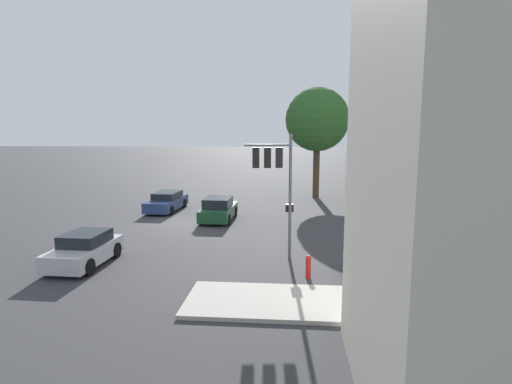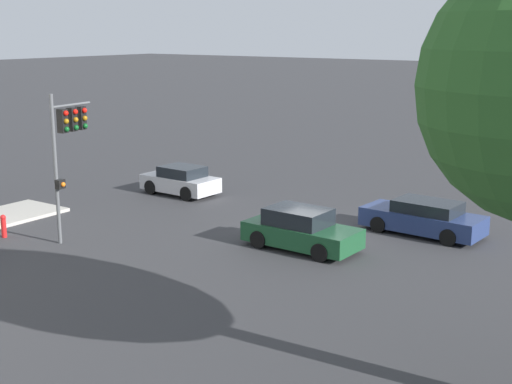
{
  "view_description": "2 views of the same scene",
  "coord_description": "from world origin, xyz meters",
  "px_view_note": "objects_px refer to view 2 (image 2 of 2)",
  "views": [
    {
      "loc": [
        24.73,
        6.86,
        5.7
      ],
      "look_at": [
        1.28,
        4.89,
        2.25
      ],
      "focal_mm": 28.0,
      "sensor_mm": 36.0,
      "label": 1
    },
    {
      "loc": [
        -14.2,
        23.99,
        8.02
      ],
      "look_at": [
        0.28,
        3.35,
        2.22
      ],
      "focal_mm": 50.0,
      "sensor_mm": 36.0,
      "label": 2
    }
  ],
  "objects_px": {
    "crossing_car_2": "(301,230)",
    "crossing_car_0": "(181,181)",
    "fire_hydrant": "(4,225)",
    "crossing_car_1": "(423,218)",
    "traffic_signal": "(68,135)"
  },
  "relations": [
    {
      "from": "traffic_signal",
      "to": "crossing_car_2",
      "type": "relative_size",
      "value": 1.3
    },
    {
      "from": "traffic_signal",
      "to": "crossing_car_0",
      "type": "relative_size",
      "value": 1.45
    },
    {
      "from": "crossing_car_2",
      "to": "fire_hydrant",
      "type": "distance_m",
      "value": 11.67
    },
    {
      "from": "crossing_car_2",
      "to": "fire_hydrant",
      "type": "height_order",
      "value": "crossing_car_2"
    },
    {
      "from": "crossing_car_0",
      "to": "fire_hydrant",
      "type": "relative_size",
      "value": 4.26
    },
    {
      "from": "crossing_car_2",
      "to": "crossing_car_0",
      "type": "bearing_deg",
      "value": 157.62
    },
    {
      "from": "crossing_car_1",
      "to": "fire_hydrant",
      "type": "distance_m",
      "value": 16.58
    },
    {
      "from": "traffic_signal",
      "to": "fire_hydrant",
      "type": "bearing_deg",
      "value": -155.61
    },
    {
      "from": "crossing_car_1",
      "to": "fire_hydrant",
      "type": "bearing_deg",
      "value": 39.63
    },
    {
      "from": "traffic_signal",
      "to": "crossing_car_2",
      "type": "bearing_deg",
      "value": 19.28
    },
    {
      "from": "crossing_car_0",
      "to": "crossing_car_1",
      "type": "relative_size",
      "value": 0.8
    },
    {
      "from": "crossing_car_0",
      "to": "crossing_car_1",
      "type": "xyz_separation_m",
      "value": [
        -12.52,
        -0.23,
        -0.01
      ]
    },
    {
      "from": "traffic_signal",
      "to": "fire_hydrant",
      "type": "height_order",
      "value": "traffic_signal"
    },
    {
      "from": "traffic_signal",
      "to": "fire_hydrant",
      "type": "xyz_separation_m",
      "value": [
        2.37,
        1.47,
        -3.6
      ]
    },
    {
      "from": "crossing_car_0",
      "to": "crossing_car_2",
      "type": "bearing_deg",
      "value": 158.09
    }
  ]
}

